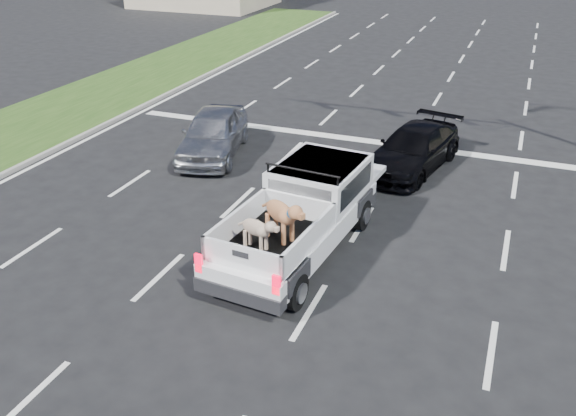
# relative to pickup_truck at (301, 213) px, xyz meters

# --- Properties ---
(ground) EXTENTS (160.00, 160.00, 0.00)m
(ground) POSITION_rel_pickup_truck_xyz_m (-0.73, -2.27, -0.95)
(ground) COLOR black
(ground) RESTS_ON ground
(road_markings) EXTENTS (17.75, 60.00, 0.01)m
(road_markings) POSITION_rel_pickup_truck_xyz_m (-0.73, 4.30, -0.94)
(road_markings) COLOR silver
(road_markings) RESTS_ON ground
(grass_median_left) EXTENTS (5.00, 60.00, 0.10)m
(grass_median_left) POSITION_rel_pickup_truck_xyz_m (-12.23, 3.73, -0.90)
(grass_median_left) COLOR #213F13
(grass_median_left) RESTS_ON ground
(curb_left) EXTENTS (0.15, 60.00, 0.14)m
(curb_left) POSITION_rel_pickup_truck_xyz_m (-9.78, 3.73, -0.88)
(curb_left) COLOR gray
(curb_left) RESTS_ON ground
(pickup_truck) EXTENTS (2.45, 5.59, 2.04)m
(pickup_truck) POSITION_rel_pickup_truck_xyz_m (0.00, 0.00, 0.00)
(pickup_truck) COLOR black
(pickup_truck) RESTS_ON ground
(silver_sedan) EXTENTS (2.77, 4.63, 1.48)m
(silver_sedan) POSITION_rel_pickup_truck_xyz_m (-4.76, 4.69, -0.21)
(silver_sedan) COLOR #B0B1B7
(silver_sedan) RESTS_ON ground
(black_coupe) EXTENTS (2.70, 4.69, 1.28)m
(black_coupe) POSITION_rel_pickup_truck_xyz_m (1.47, 5.85, -0.31)
(black_coupe) COLOR black
(black_coupe) RESTS_ON ground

